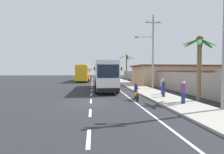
% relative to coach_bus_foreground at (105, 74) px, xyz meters
% --- Properties ---
extents(ground_plane, '(160.00, 160.00, 0.00)m').
position_rel_coach_bus_foreground_xyz_m(ground_plane, '(-1.76, -9.62, -2.06)').
color(ground_plane, '#28282D').
extents(sidewalk_kerb, '(3.20, 90.00, 0.14)m').
position_rel_coach_bus_foreground_xyz_m(sidewalk_kerb, '(5.04, 0.38, -1.99)').
color(sidewalk_kerb, '#A8A399').
rests_on(sidewalk_kerb, ground).
extents(lane_markings, '(3.76, 71.00, 0.01)m').
position_rel_coach_bus_foreground_xyz_m(lane_markings, '(0.56, 4.68, -2.05)').
color(lane_markings, white).
rests_on(lane_markings, ground).
extents(boundary_wall, '(0.24, 60.00, 2.38)m').
position_rel_coach_bus_foreground_xyz_m(boundary_wall, '(8.84, 4.38, -0.87)').
color(boundary_wall, '#9E998E').
rests_on(boundary_wall, ground).
extents(coach_bus_foreground, '(2.91, 12.45, 3.96)m').
position_rel_coach_bus_foreground_xyz_m(coach_bus_foreground, '(0.00, 0.00, 0.00)').
color(coach_bus_foreground, white).
rests_on(coach_bus_foreground, ground).
extents(coach_bus_far_lane, '(3.31, 11.94, 3.96)m').
position_rel_coach_bus_foreground_xyz_m(coach_bus_far_lane, '(-3.67, 18.21, 0.00)').
color(coach_bus_far_lane, gold).
rests_on(coach_bus_far_lane, ground).
extents(motorcycle_beside_bus, '(0.56, 1.96, 1.54)m').
position_rel_coach_bus_foreground_xyz_m(motorcycle_beside_bus, '(2.22, -8.76, -1.42)').
color(motorcycle_beside_bus, black).
rests_on(motorcycle_beside_bus, ground).
extents(motorcycle_trailing, '(0.56, 1.96, 1.66)m').
position_rel_coach_bus_foreground_xyz_m(motorcycle_trailing, '(2.53, 9.42, -1.39)').
color(motorcycle_trailing, black).
rests_on(motorcycle_trailing, ground).
extents(pedestrian_near_kerb, '(0.36, 0.36, 1.54)m').
position_rel_coach_bus_foreground_xyz_m(pedestrian_near_kerb, '(5.00, -8.11, -1.12)').
color(pedestrian_near_kerb, navy).
rests_on(pedestrian_near_kerb, sidewalk_kerb).
extents(pedestrian_midwalk, '(0.36, 0.36, 1.71)m').
position_rel_coach_bus_foreground_xyz_m(pedestrian_midwalk, '(5.58, -6.37, -1.02)').
color(pedestrian_midwalk, '#75388E').
rests_on(pedestrian_midwalk, sidewalk_kerb).
extents(pedestrian_far_walk, '(0.36, 0.36, 1.67)m').
position_rel_coach_bus_foreground_xyz_m(pedestrian_far_walk, '(5.13, -11.51, -1.04)').
color(pedestrian_far_walk, navy).
rests_on(pedestrian_far_walk, sidewalk_kerb).
extents(utility_pole_nearest, '(2.84, 0.24, 10.31)m').
position_rel_coach_bus_foreground_xyz_m(utility_pole_nearest, '(6.65, -13.59, 3.37)').
color(utility_pole_nearest, '#9E9E99').
rests_on(utility_pole_nearest, ground).
extents(utility_pole_mid, '(3.62, 0.24, 10.09)m').
position_rel_coach_bus_foreground_xyz_m(utility_pole_mid, '(6.48, -0.56, 3.30)').
color(utility_pole_mid, '#9E9E99').
rests_on(utility_pole_mid, ground).
extents(palm_nearest, '(3.81, 3.65, 6.56)m').
position_rel_coach_bus_foreground_xyz_m(palm_nearest, '(6.77, 19.45, 2.53)').
color(palm_nearest, brown).
rests_on(palm_nearest, ground).
extents(palm_second, '(2.71, 2.49, 5.43)m').
position_rel_coach_bus_foreground_xyz_m(palm_second, '(7.08, -10.35, 1.64)').
color(palm_second, brown).
rests_on(palm_second, ground).
extents(roadside_building, '(15.18, 9.85, 3.56)m').
position_rel_coach_bus_foreground_xyz_m(roadside_building, '(13.68, 8.08, -0.26)').
color(roadside_building, tan).
rests_on(roadside_building, ground).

